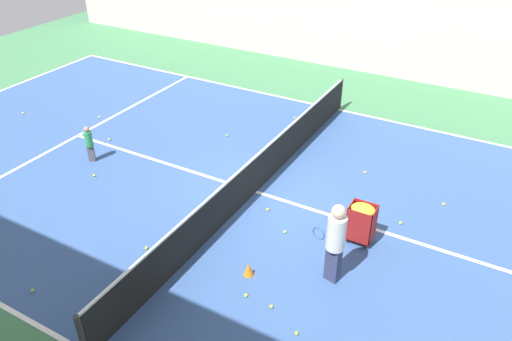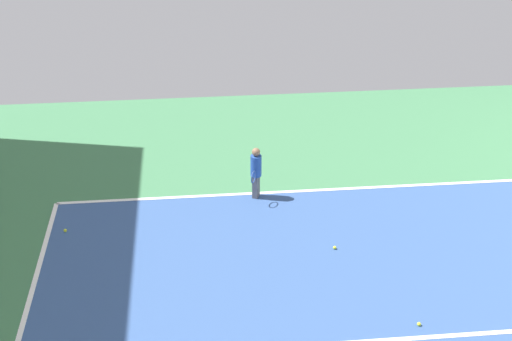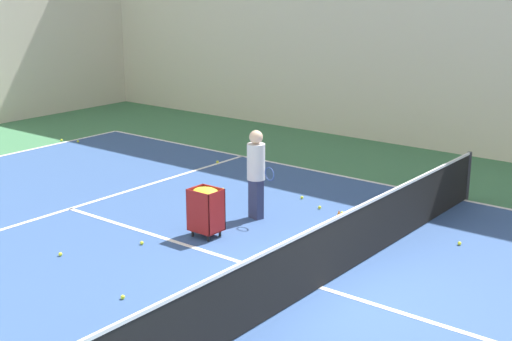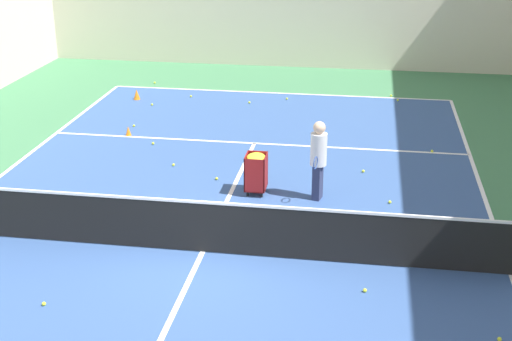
# 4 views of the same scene
# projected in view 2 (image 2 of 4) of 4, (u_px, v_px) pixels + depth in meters

# --- Properties ---
(line_baseline_near) EXTENTS (11.44, 0.10, 0.00)m
(line_baseline_near) POSITION_uv_depth(u_px,v_px,m) (305.00, 191.00, 16.68)
(line_baseline_near) COLOR white
(line_baseline_near) RESTS_ON ground
(player_near_baseline) EXTENTS (0.34, 0.60, 1.26)m
(player_near_baseline) POSITION_uv_depth(u_px,v_px,m) (256.00, 170.00, 16.10)
(player_near_baseline) COLOR #4C4C56
(player_near_baseline) RESTS_ON ground
(tennis_ball_5) EXTENTS (0.07, 0.07, 0.07)m
(tennis_ball_5) POSITION_uv_depth(u_px,v_px,m) (335.00, 248.00, 14.60)
(tennis_ball_5) COLOR yellow
(tennis_ball_5) RESTS_ON ground
(tennis_ball_15) EXTENTS (0.07, 0.07, 0.07)m
(tennis_ball_15) POSITION_uv_depth(u_px,v_px,m) (419.00, 324.00, 12.55)
(tennis_ball_15) COLOR yellow
(tennis_ball_15) RESTS_ON ground
(tennis_ball_20) EXTENTS (0.07, 0.07, 0.07)m
(tennis_ball_20) POSITION_uv_depth(u_px,v_px,m) (65.00, 230.00, 15.15)
(tennis_ball_20) COLOR yellow
(tennis_ball_20) RESTS_ON ground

